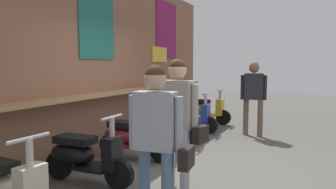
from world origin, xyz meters
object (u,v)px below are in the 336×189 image
object	(u,v)px
scooter_yellow	(203,109)
shopper_passing	(254,90)
scooter_black	(83,155)
scooter_silver	(165,124)
shopper_browsing	(157,131)
shopper_with_handbag	(178,112)
scooter_blue	(187,116)
scooter_maroon	(131,137)

from	to	relation	value
scooter_yellow	shopper_passing	world-z (taller)	shopper_passing
scooter_black	scooter_silver	xyz separation A→B (m)	(2.57, -0.00, 0.00)
shopper_browsing	shopper_passing	xyz separation A→B (m)	(4.61, -0.06, 0.07)
shopper_with_handbag	shopper_passing	distance (m)	3.69
scooter_blue	shopper_with_handbag	size ratio (longest dim) A/B	0.82
scooter_maroon	scooter_silver	distance (m)	1.33
shopper_passing	scooter_maroon	bearing A→B (deg)	-40.93
scooter_maroon	scooter_yellow	size ratio (longest dim) A/B	1.00
scooter_blue	shopper_browsing	distance (m)	4.68
scooter_maroon	scooter_blue	size ratio (longest dim) A/B	1.00
scooter_maroon	shopper_passing	bearing A→B (deg)	57.80
scooter_silver	shopper_browsing	distance (m)	3.58
shopper_browsing	shopper_passing	world-z (taller)	shopper_passing
scooter_blue	shopper_with_handbag	bearing A→B (deg)	-70.22
scooter_maroon	scooter_silver	xyz separation A→B (m)	(1.33, -0.00, 0.00)
scooter_yellow	shopper_with_handbag	distance (m)	4.94
scooter_blue	shopper_passing	bearing A→B (deg)	7.01
scooter_silver	shopper_browsing	world-z (taller)	shopper_browsing
scooter_black	shopper_with_handbag	bearing A→B (deg)	9.98
scooter_black	shopper_passing	size ratio (longest dim) A/B	0.82
scooter_black	scooter_silver	size ratio (longest dim) A/B	1.00
scooter_maroon	scooter_black	bearing A→B (deg)	-92.70
scooter_blue	shopper_passing	world-z (taller)	shopper_passing
shopper_with_handbag	shopper_browsing	world-z (taller)	shopper_with_handbag
scooter_yellow	scooter_silver	bearing A→B (deg)	-87.22
scooter_black	scooter_maroon	distance (m)	1.23
scooter_black	scooter_maroon	world-z (taller)	same
scooter_blue	scooter_black	bearing A→B (deg)	-90.88
scooter_blue	shopper_passing	distance (m)	1.70
scooter_black	scooter_yellow	size ratio (longest dim) A/B	1.00
scooter_black	shopper_browsing	distance (m)	1.73
scooter_maroon	scooter_blue	world-z (taller)	same
scooter_blue	scooter_yellow	xyz separation A→B (m)	(1.25, -0.00, 0.00)
shopper_browsing	scooter_blue	bearing A→B (deg)	12.54
scooter_maroon	scooter_blue	bearing A→B (deg)	87.30
scooter_yellow	shopper_browsing	world-z (taller)	shopper_browsing
scooter_silver	shopper_passing	size ratio (longest dim) A/B	0.82
scooter_maroon	scooter_yellow	distance (m)	3.78
shopper_passing	scooter_yellow	bearing A→B (deg)	-135.13
scooter_yellow	shopper_passing	size ratio (longest dim) A/B	0.82
scooter_yellow	shopper_passing	xyz separation A→B (m)	(-1.03, -1.55, 0.67)
scooter_silver	scooter_yellow	xyz separation A→B (m)	(2.45, 0.00, 0.00)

